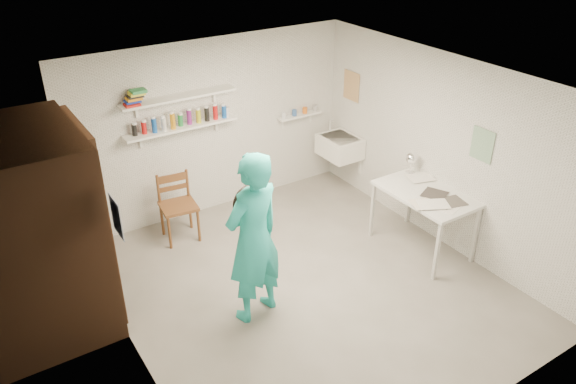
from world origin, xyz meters
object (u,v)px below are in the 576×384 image
belfast_sink (340,147)px  wall_clock (246,201)px  man (253,239)px  wooden_chair (178,206)px  desk_lamp (412,158)px  work_table (422,221)px

belfast_sink → wall_clock: wall_clock is taller
man → belfast_sink: bearing=-158.0°
man → wall_clock: bearing=-117.4°
wooden_chair → desk_lamp: (2.64, -1.38, 0.55)m
desk_lamp → belfast_sink: bearing=93.8°
belfast_sink → work_table: size_ratio=0.50×
desk_lamp → man: bearing=-170.7°
wooden_chair → work_table: size_ratio=0.78×
belfast_sink → wooden_chair: 2.56m
belfast_sink → wall_clock: 2.93m
wall_clock → wooden_chair: size_ratio=0.36×
wall_clock → wooden_chair: (-0.13, 1.59, -0.79)m
wooden_chair → desk_lamp: 3.03m
belfast_sink → desk_lamp: (0.09, -1.35, 0.32)m
work_table → desk_lamp: bearing=67.6°
desk_lamp → wall_clock: bearing=-175.3°
wooden_chair → work_table: (2.44, -1.87, -0.07)m
man → desk_lamp: size_ratio=12.52×
work_table → desk_lamp: size_ratio=8.00×
wooden_chair → desk_lamp: bearing=-20.6°
belfast_sink → desk_lamp: bearing=-86.2°
belfast_sink → desk_lamp: desk_lamp is taller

